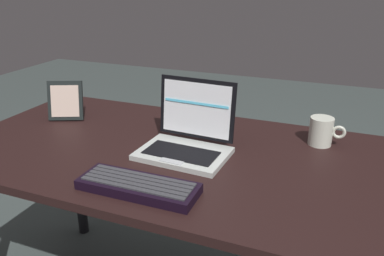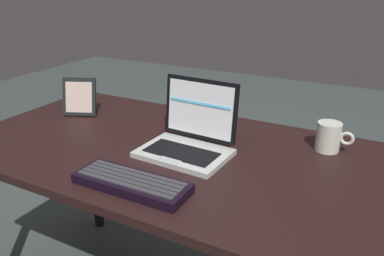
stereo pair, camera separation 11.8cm
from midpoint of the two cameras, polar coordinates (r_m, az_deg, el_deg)
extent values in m
cube|color=black|center=(1.26, 3.64, -4.54)|extent=(1.68, 0.78, 0.03)
cylinder|color=black|center=(2.06, -12.82, -5.63)|extent=(0.05, 0.05, 0.72)
cube|color=beige|center=(1.24, 1.51, -3.83)|extent=(0.29, 0.21, 0.02)
cube|color=black|center=(1.22, 1.17, -3.66)|extent=(0.24, 0.12, 0.00)
cube|color=#B1B5BA|center=(1.17, -0.35, -4.80)|extent=(0.07, 0.04, 0.00)
cube|color=black|center=(1.28, 3.90, 2.84)|extent=(0.27, 0.04, 0.20)
cube|color=white|center=(1.27, 3.80, 2.75)|extent=(0.24, 0.03, 0.18)
cube|color=#59CCF2|center=(1.27, 3.80, 3.61)|extent=(0.23, 0.01, 0.01)
cube|color=black|center=(1.06, -5.79, -8.24)|extent=(0.33, 0.12, 0.03)
cube|color=#38383D|center=(1.03, -6.94, -8.38)|extent=(0.30, 0.02, 0.00)
cube|color=#38383D|center=(1.04, -6.37, -7.94)|extent=(0.30, 0.02, 0.00)
cube|color=#38383D|center=(1.05, -5.82, -7.51)|extent=(0.30, 0.02, 0.00)
cube|color=#38383D|center=(1.07, -5.28, -7.09)|extent=(0.30, 0.02, 0.00)
cube|color=#38383D|center=(1.08, -4.76, -6.68)|extent=(0.30, 0.02, 0.00)
cube|color=black|center=(1.62, -14.41, 4.49)|extent=(0.15, 0.10, 0.15)
cube|color=beige|center=(1.62, -14.48, 4.41)|extent=(0.11, 0.08, 0.12)
cube|color=black|center=(1.67, -13.89, 2.72)|extent=(0.02, 0.02, 0.03)
cylinder|color=silver|center=(1.36, 21.96, -1.26)|extent=(0.08, 0.08, 0.10)
torus|color=silver|center=(1.35, 24.36, -1.49)|extent=(0.05, 0.01, 0.05)
camera|label=1|loc=(0.06, -87.14, 1.14)|focal=35.93mm
camera|label=2|loc=(0.06, 92.86, -1.14)|focal=35.93mm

